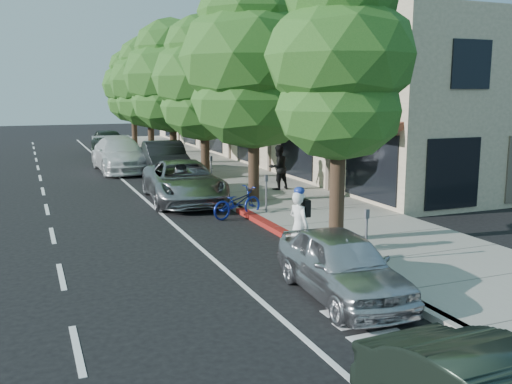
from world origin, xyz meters
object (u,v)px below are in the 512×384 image
street_tree_5 (133,86)px  silver_suv (183,182)px  bicycle (237,203)px  dark_suv_far (109,142)px  dark_sedan (164,159)px  white_pickup (120,155)px  street_tree_2 (204,79)px  street_tree_0 (340,61)px  street_tree_4 (149,82)px  near_car_a (342,265)px  street_tree_3 (172,77)px  pedestrian (278,167)px  street_tree_1 (254,61)px  cyclist (299,226)px

street_tree_5 → silver_suv: (-2.23, -22.45, -3.72)m
bicycle → dark_suv_far: dark_suv_far is taller
dark_sedan → white_pickup: size_ratio=0.88×
street_tree_2 → white_pickup: street_tree_2 is taller
street_tree_2 → silver_suv: bearing=-116.6°
street_tree_0 → street_tree_5: (-0.00, 30.00, -0.40)m
street_tree_4 → dark_sedan: bearing=-98.2°
street_tree_0 → near_car_a: 5.80m
street_tree_3 → pedestrian: size_ratio=4.42×
street_tree_3 → dark_sedan: 5.70m
silver_suv → street_tree_5: bearing=88.9°
street_tree_5 → silver_suv: bearing=-95.7°
street_tree_1 → white_pickup: (-3.10, 11.04, -4.32)m
silver_suv → pedestrian: size_ratio=3.05×
street_tree_1 → street_tree_3: street_tree_1 is taller
street_tree_2 → street_tree_4: 12.00m
dark_sedan → dark_suv_far: 11.59m
bicycle → silver_suv: 3.47m
street_tree_1 → street_tree_4: 18.01m
street_tree_0 → cyclist: street_tree_0 is taller
street_tree_2 → dark_sedan: street_tree_2 is taller
silver_suv → street_tree_1: bearing=-30.3°
street_tree_0 → street_tree_1: size_ratio=0.91×
street_tree_0 → street_tree_5: 30.00m
street_tree_4 → dark_suv_far: street_tree_4 is taller
street_tree_1 → street_tree_3: 12.00m
street_tree_2 → pedestrian: size_ratio=4.15×
street_tree_1 → dark_sedan: bearing=99.7°
white_pickup → cyclist: bearing=-86.1°
silver_suv → white_pickup: 9.52m
bicycle → white_pickup: white_pickup is taller
street_tree_2 → dark_suv_far: size_ratio=1.58×
silver_suv → cyclist: bearing=-80.7°
street_tree_1 → street_tree_4: street_tree_1 is taller
street_tree_4 → dark_sedan: (-1.40, -9.77, -3.83)m
street_tree_5 → bicycle: bearing=-92.9°
street_tree_4 → white_pickup: street_tree_4 is taller
dark_suv_far → dark_sedan: bearing=-86.0°
bicycle → dark_sedan: dark_sedan is taller
street_tree_4 → near_car_a: bearing=-93.9°
street_tree_5 → dark_suv_far: size_ratio=1.52×
street_tree_1 → dark_sedan: street_tree_1 is taller
street_tree_5 → bicycle: size_ratio=3.79×
silver_suv → near_car_a: size_ratio=1.39×
street_tree_1 → street_tree_5: size_ratio=1.15×
street_tree_2 → pedestrian: bearing=-65.1°
street_tree_0 → street_tree_5: street_tree_0 is taller
silver_suv → white_pickup: (-0.87, 9.48, 0.09)m
near_car_a → street_tree_5: bearing=90.7°
street_tree_0 → white_pickup: (-3.10, 17.04, -4.04)m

